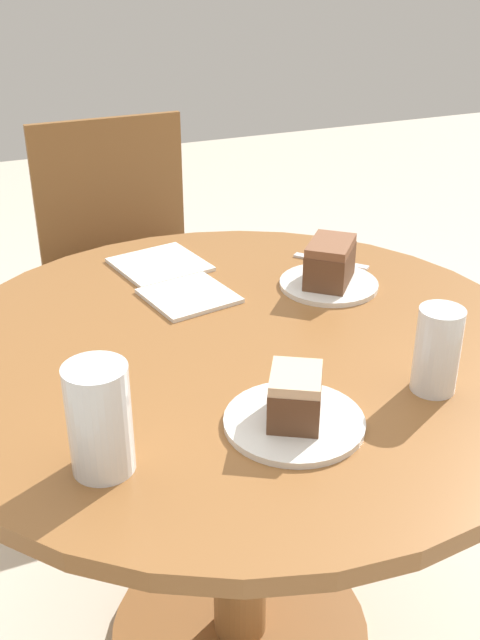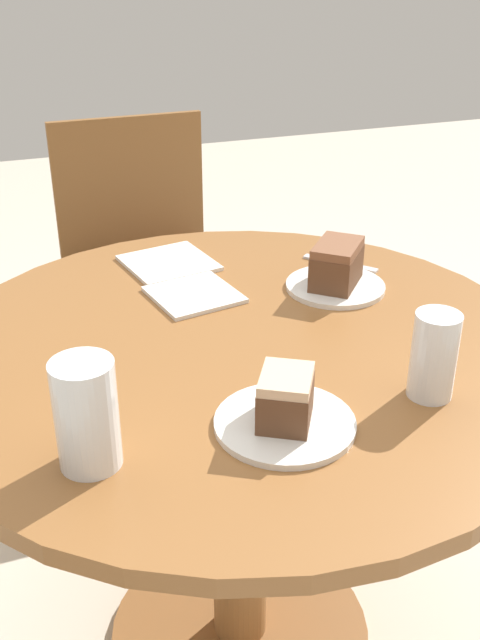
% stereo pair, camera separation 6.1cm
% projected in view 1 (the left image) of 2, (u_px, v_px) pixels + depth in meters
% --- Properties ---
extents(ground_plane, '(8.00, 8.00, 0.00)m').
position_uv_depth(ground_plane, '(240.00, 634.00, 1.60)').
color(ground_plane, beige).
extents(table, '(1.05, 1.05, 0.72)m').
position_uv_depth(table, '(240.00, 426.00, 1.35)').
color(table, brown).
rests_on(table, ground_plane).
extents(chair, '(0.47, 0.48, 0.87)m').
position_uv_depth(chair, '(129.00, 273.00, 2.14)').
color(chair, brown).
rests_on(chair, ground_plane).
extents(plate_near, '(0.19, 0.19, 0.01)m').
position_uv_depth(plate_near, '(329.00, 284.00, 1.46)').
color(plate_near, silver).
rests_on(plate_near, table).
extents(plate_far, '(0.20, 0.20, 0.01)m').
position_uv_depth(plate_far, '(294.00, 422.00, 1.05)').
color(plate_far, silver).
rests_on(plate_far, table).
extents(cake_slice_near, '(0.14, 0.14, 0.08)m').
position_uv_depth(cake_slice_near, '(330.00, 262.00, 1.44)').
color(cake_slice_near, brown).
rests_on(cake_slice_near, plate_near).
extents(cake_slice_far, '(0.10, 0.11, 0.08)m').
position_uv_depth(cake_slice_far, '(295.00, 396.00, 1.03)').
color(cake_slice_far, brown).
rests_on(cake_slice_far, plate_far).
extents(glass_lemonade, '(0.07, 0.07, 0.13)m').
position_uv_depth(glass_lemonade, '(437.00, 355.00, 1.11)').
color(glass_lemonade, beige).
rests_on(glass_lemonade, table).
extents(glass_water, '(0.08, 0.08, 0.15)m').
position_uv_depth(glass_water, '(100.00, 424.00, 0.94)').
color(glass_water, silver).
rests_on(glass_water, table).
extents(napkin_stack, '(0.20, 0.20, 0.01)m').
position_uv_depth(napkin_stack, '(160.00, 265.00, 1.54)').
color(napkin_stack, silver).
rests_on(napkin_stack, table).
extents(fork, '(0.12, 0.14, 0.00)m').
position_uv_depth(fork, '(331.00, 261.00, 1.56)').
color(fork, silver).
rests_on(fork, table).
extents(napkin_side, '(0.18, 0.18, 0.01)m').
position_uv_depth(napkin_side, '(189.00, 296.00, 1.41)').
color(napkin_side, silver).
rests_on(napkin_side, table).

